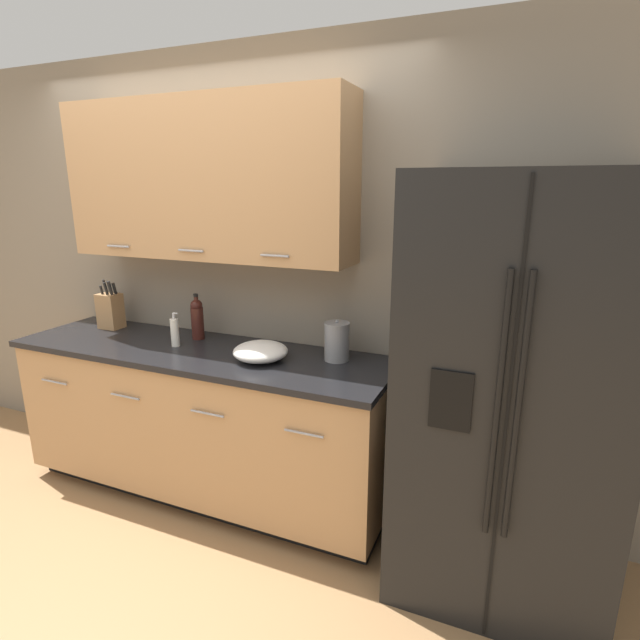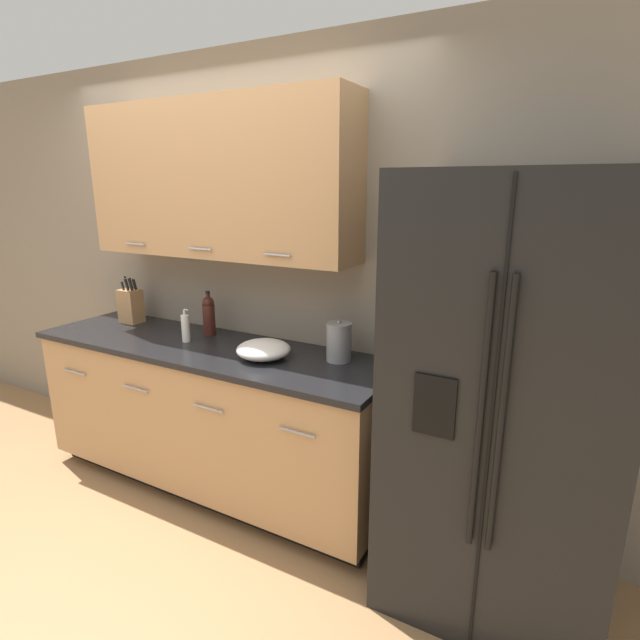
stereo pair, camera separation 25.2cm
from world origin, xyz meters
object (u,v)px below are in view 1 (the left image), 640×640
at_px(refrigerator, 510,396).
at_px(mixing_bowl, 260,351).
at_px(steel_canister, 337,341).
at_px(knife_block, 110,310).
at_px(wine_bottle, 197,318).
at_px(soap_dispenser, 175,332).

height_order(refrigerator, mixing_bowl, refrigerator).
bearing_deg(steel_canister, refrigerator, -11.95).
bearing_deg(knife_block, steel_canister, -0.21).
bearing_deg(refrigerator, steel_canister, 168.05).
bearing_deg(steel_canister, wine_bottle, 178.13).
bearing_deg(wine_bottle, mixing_bowl, -19.35).
relative_size(knife_block, soap_dispenser, 1.57).
relative_size(soap_dispenser, mixing_bowl, 0.69).
height_order(refrigerator, steel_canister, refrigerator).
bearing_deg(soap_dispenser, refrigerator, -1.39).
bearing_deg(wine_bottle, knife_block, -177.95).
distance_m(knife_block, steel_canister, 1.59).
xyz_separation_m(knife_block, mixing_bowl, (1.22, -0.17, -0.07)).
xyz_separation_m(refrigerator, steel_canister, (-0.89, 0.19, 0.09)).
xyz_separation_m(wine_bottle, steel_canister, (0.92, -0.03, -0.03)).
relative_size(knife_block, steel_canister, 1.42).
bearing_deg(mixing_bowl, knife_block, 172.17).
bearing_deg(mixing_bowl, refrigerator, -1.20).
bearing_deg(steel_canister, soap_dispenser, -171.48).
xyz_separation_m(refrigerator, mixing_bowl, (-1.26, 0.03, 0.03)).
relative_size(soap_dispenser, steel_canister, 0.90).
xyz_separation_m(knife_block, soap_dispenser, (0.64, -0.15, -0.04)).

